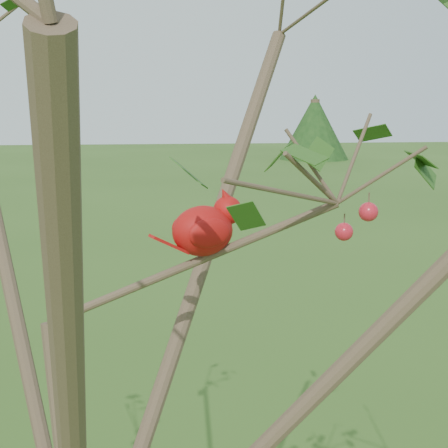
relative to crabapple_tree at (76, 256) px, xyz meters
name	(u,v)px	position (x,y,z in m)	size (l,w,h in m)	color
crabapple_tree	(76,256)	(0.00, 0.00, 0.00)	(2.35, 2.05, 2.95)	#423223
cardinal	(206,228)	(0.25, 0.10, 0.03)	(0.21, 0.14, 0.15)	#A60F0E
distant_trees	(113,136)	(-0.99, 21.37, -0.74)	(40.32, 13.40, 2.96)	#423223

